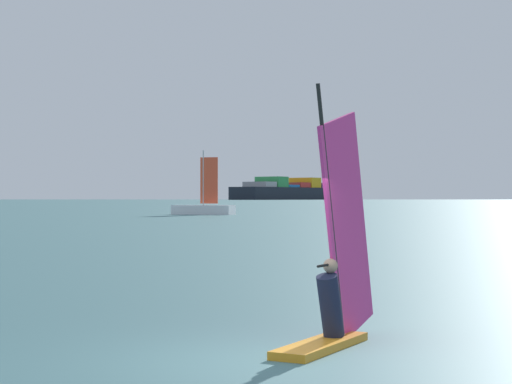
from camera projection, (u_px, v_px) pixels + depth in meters
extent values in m
plane|color=#386066|center=(251.00, 360.00, 12.06)|extent=(4000.00, 4000.00, 0.00)
cube|color=orange|center=(321.00, 345.00, 12.89)|extent=(1.09, 2.35, 0.12)
cylinder|color=black|center=(331.00, 212.00, 13.21)|extent=(0.29, 0.96, 3.77)
cube|color=#D8338C|center=(347.00, 226.00, 13.76)|extent=(0.55, 2.09, 3.62)
cylinder|color=black|center=(337.00, 263.00, 13.41)|extent=(0.36, 1.34, 0.04)
cylinder|color=#191E38|center=(330.00, 306.00, 13.20)|extent=(0.45, 0.64, 1.01)
sphere|color=tan|center=(330.00, 266.00, 13.20)|extent=(0.22, 0.22, 0.22)
cube|color=black|center=(298.00, 194.00, 911.90)|extent=(101.57, 188.99, 12.36)
cube|color=silver|center=(336.00, 182.00, 969.97)|extent=(29.16, 21.09, 14.59)
cylinder|color=red|center=(336.00, 172.00, 970.04)|extent=(4.00, 4.00, 6.00)
cube|color=#59388C|center=(315.00, 185.00, 937.26)|extent=(33.35, 27.30, 5.20)
cube|color=gold|center=(305.00, 183.00, 921.50)|extent=(33.35, 27.30, 10.40)
cube|color=red|center=(294.00, 185.00, 905.72)|extent=(33.35, 27.30, 5.20)
cube|color=#1E66AD|center=(283.00, 186.00, 889.94)|extent=(33.35, 27.30, 2.60)
cube|color=#2D8C47|center=(272.00, 182.00, 874.20)|extent=(33.35, 27.30, 10.40)
cube|color=#99999E|center=(260.00, 184.00, 858.41)|extent=(33.35, 27.30, 5.20)
cube|color=white|center=(203.00, 210.00, 114.67)|extent=(8.10, 3.14, 1.22)
cylinder|color=#B2B2B7|center=(203.00, 178.00, 114.70)|extent=(0.16, 0.16, 7.13)
cube|color=#E54C2D|center=(209.00, 180.00, 114.45)|extent=(2.40, 0.21, 5.99)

